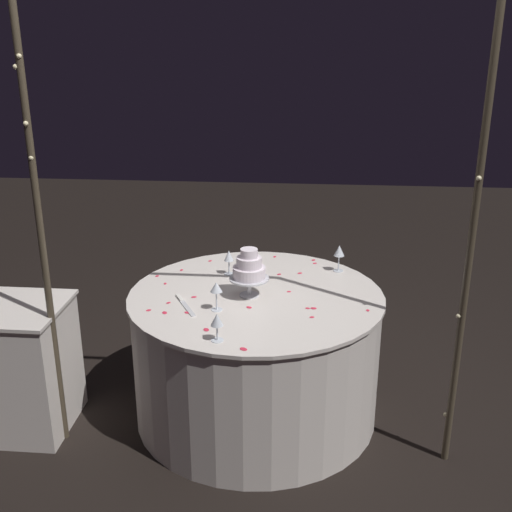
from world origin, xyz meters
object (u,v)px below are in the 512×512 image
at_px(side_table, 22,367).
at_px(wine_glass_3, 216,289).
at_px(wine_glass_0, 339,252).
at_px(wine_glass_2, 229,257).
at_px(decorative_arch, 249,166).
at_px(wine_glass_1, 217,321).
at_px(tiered_cake, 249,269).
at_px(main_table, 256,354).
at_px(cake_knife, 184,304).

bearing_deg(side_table, wine_glass_3, -179.27).
xyz_separation_m(side_table, wine_glass_0, (-1.77, -0.64, 0.51)).
bearing_deg(wine_glass_0, wine_glass_3, 43.74).
xyz_separation_m(wine_glass_2, wine_glass_3, (-0.00, 0.52, 0.01)).
distance_m(wine_glass_2, wine_glass_3, 0.52).
distance_m(decorative_arch, wine_glass_1, 0.74).
distance_m(tiered_cake, wine_glass_2, 0.35).
bearing_deg(wine_glass_0, wine_glass_2, 9.63).
xyz_separation_m(tiered_cake, wine_glass_1, (0.10, 0.55, -0.06)).
xyz_separation_m(wine_glass_0, wine_glass_1, (0.60, 0.97, -0.02)).
height_order(side_table, wine_glass_3, wine_glass_3).
bearing_deg(wine_glass_3, wine_glass_0, -136.26).
height_order(side_table, wine_glass_1, wine_glass_1).
height_order(main_table, wine_glass_2, wine_glass_2).
relative_size(main_table, wine_glass_0, 8.61).
xyz_separation_m(decorative_arch, side_table, (1.30, -0.10, -1.18)).
bearing_deg(main_table, wine_glass_0, -139.74).
bearing_deg(wine_glass_3, wine_glass_1, 98.98).
bearing_deg(wine_glass_0, tiered_cake, 40.00).
xyz_separation_m(wine_glass_1, wine_glass_2, (0.06, -0.86, 0.01)).
xyz_separation_m(main_table, cake_knife, (0.37, 0.18, 0.39)).
height_order(tiered_cake, wine_glass_0, tiered_cake).
bearing_deg(wine_glass_1, wine_glass_3, -81.02).
bearing_deg(wine_glass_0, wine_glass_1, 58.11).
relative_size(wine_glass_0, wine_glass_3, 1.05).
xyz_separation_m(wine_glass_1, cake_knife, (0.24, -0.40, -0.10)).
xyz_separation_m(wine_glass_0, wine_glass_2, (0.66, 0.11, -0.01)).
height_order(tiered_cake, wine_glass_2, tiered_cake).
distance_m(main_table, wine_glass_2, 0.60).
height_order(side_table, cake_knife, cake_knife).
height_order(wine_glass_0, cake_knife, wine_glass_0).
distance_m(wine_glass_1, wine_glass_2, 0.86).
xyz_separation_m(tiered_cake, wine_glass_0, (-0.51, -0.43, -0.03)).
distance_m(wine_glass_2, cake_knife, 0.51).
bearing_deg(main_table, wine_glass_2, -56.67).
bearing_deg(tiered_cake, main_table, -143.61).
xyz_separation_m(side_table, wine_glass_2, (-1.11, -0.53, 0.50)).
relative_size(side_table, wine_glass_3, 4.68).
xyz_separation_m(decorative_arch, wine_glass_2, (0.19, -0.64, -0.68)).
bearing_deg(decorative_arch, wine_glass_2, -73.45).
xyz_separation_m(wine_glass_3, cake_knife, (0.19, -0.05, -0.12)).
xyz_separation_m(decorative_arch, tiered_cake, (0.04, -0.32, -0.63)).
distance_m(decorative_arch, tiered_cake, 0.71).
xyz_separation_m(wine_glass_1, wine_glass_3, (0.05, -0.34, 0.02)).
bearing_deg(main_table, wine_glass_3, 51.00).
bearing_deg(decorative_arch, tiered_cake, -83.73).
bearing_deg(decorative_arch, wine_glass_1, 59.30).
relative_size(wine_glass_2, cake_knife, 0.56).
bearing_deg(wine_glass_1, cake_knife, -58.84).
relative_size(main_table, tiered_cake, 5.21).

